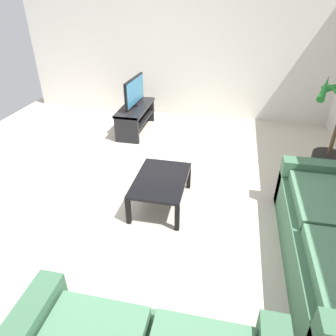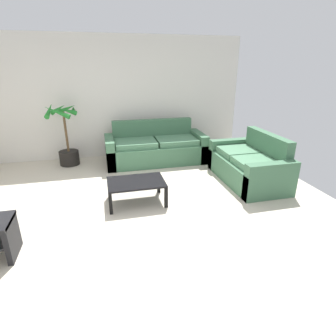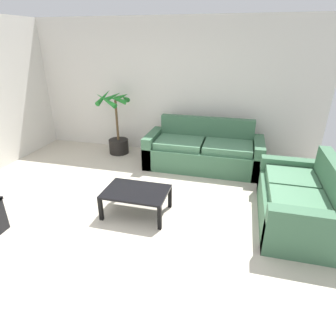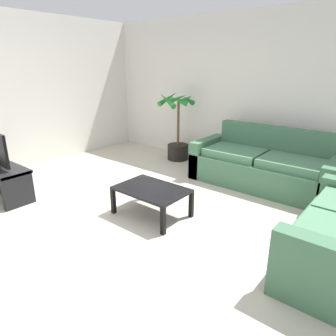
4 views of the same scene
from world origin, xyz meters
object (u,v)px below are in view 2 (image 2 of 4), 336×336
Objects in this scene: potted_palm at (67,143)px; couch_loveseat at (249,166)px; coffee_table at (136,184)px; couch_main at (156,149)px.

couch_loveseat is at bearing -27.33° from potted_palm.
couch_loveseat is 2.21m from coffee_table.
potted_palm is (-1.21, 2.12, 0.18)m from coffee_table.
potted_palm reaches higher than couch_loveseat.
coffee_table is at bearing -110.25° from couch_main.
couch_loveseat is at bearing -45.00° from couch_main.
couch_loveseat is 3.82m from potted_palm.
couch_main reaches higher than coffee_table.
couch_main is 1.92m from potted_palm.
potted_palm is at bearing 119.80° from coffee_table.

